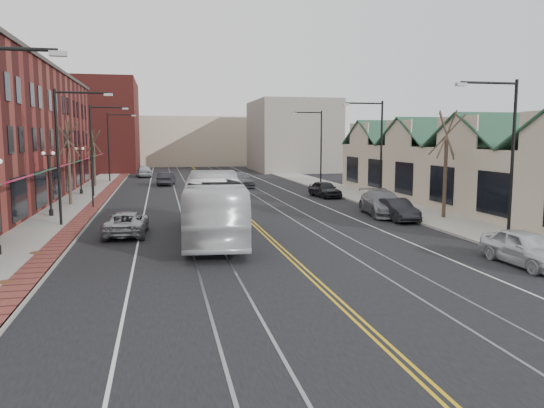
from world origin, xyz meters
name	(u,v)px	position (x,y,z in m)	size (l,w,h in m)	color
ground	(326,291)	(0.00, 0.00, 0.00)	(160.00, 160.00, 0.00)	black
sidewalk_left	(64,216)	(-12.00, 20.00, 0.07)	(4.00, 120.00, 0.15)	gray
sidewalk_right	(397,207)	(12.00, 20.00, 0.07)	(4.00, 120.00, 0.15)	gray
building_right	(469,176)	(18.00, 20.00, 2.30)	(8.00, 36.00, 4.60)	#B6A88C
backdrop_left	(91,126)	(-16.00, 70.00, 7.00)	(14.00, 18.00, 14.00)	maroon
backdrop_mid	(190,141)	(0.00, 85.00, 4.50)	(22.00, 14.00, 9.00)	#B6A88C
backdrop_right	(292,136)	(15.00, 65.00, 5.50)	(12.00, 16.00, 11.00)	slate
streetlight_l_1	(65,143)	(-11.05, 16.00, 5.03)	(3.33, 0.25, 8.00)	black
streetlight_l_2	(97,141)	(-11.05, 32.00, 5.03)	(3.33, 0.25, 8.00)	black
streetlight_l_3	(112,140)	(-11.05, 48.00, 5.03)	(3.33, 0.25, 8.00)	black
streetlight_r_0	(505,144)	(11.05, 6.00, 5.03)	(3.33, 0.25, 8.00)	black
streetlight_r_1	(376,141)	(11.05, 22.00, 5.03)	(3.33, 0.25, 8.00)	black
streetlight_r_2	(317,140)	(11.05, 38.00, 5.03)	(3.33, 0.25, 8.00)	black
lamppost_l_2	(50,185)	(-12.80, 20.00, 2.20)	(0.84, 0.28, 4.27)	black
lamppost_l_3	(80,171)	(-12.80, 34.00, 2.20)	(0.84, 0.28, 4.27)	black
tree_left_near	(69,161)	(-12.50, 26.00, 3.51)	(1.78, 1.37, 6.48)	#382B21
tree_left_far	(94,157)	(-12.50, 42.00, 3.28)	(1.66, 1.28, 6.02)	#382B21
tree_right_mid	(446,162)	(12.50, 14.00, 3.75)	(1.90, 1.46, 6.93)	#382B21
manhole_mid	(5,282)	(-11.20, 3.00, 0.16)	(0.60, 0.60, 0.02)	#592D19
manhole_far	(36,253)	(-11.20, 8.00, 0.16)	(0.60, 0.60, 0.02)	#592D19
traffic_signal	(92,178)	(-10.60, 24.00, 2.35)	(0.18, 0.15, 3.80)	black
transit_bus	(214,206)	(-2.86, 10.62, 1.73)	(2.91, 12.43, 3.46)	silver
parked_suv	(126,223)	(-7.50, 12.46, 0.66)	(2.21, 4.78, 1.33)	#A6A9AD
parked_car_a	(526,248)	(9.30, 1.81, 0.76)	(1.79, 4.44, 1.51)	silver
parked_car_b	(397,210)	(9.30, 14.22, 0.70)	(1.48, 4.26, 1.40)	black
parked_car_c	(383,203)	(9.30, 16.43, 0.84)	(2.35, 5.79, 1.68)	slate
parked_car_d	(325,189)	(8.72, 27.73, 0.73)	(1.73, 4.29, 1.46)	black
distant_car_left	(166,179)	(-4.97, 42.75, 0.73)	(1.55, 4.45, 1.46)	black
distant_car_right	(240,180)	(2.75, 38.79, 0.79)	(2.22, 5.45, 1.58)	#595960
distant_car_far	(144,171)	(-7.75, 55.52, 0.81)	(1.91, 4.76, 1.62)	#ABAEB2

